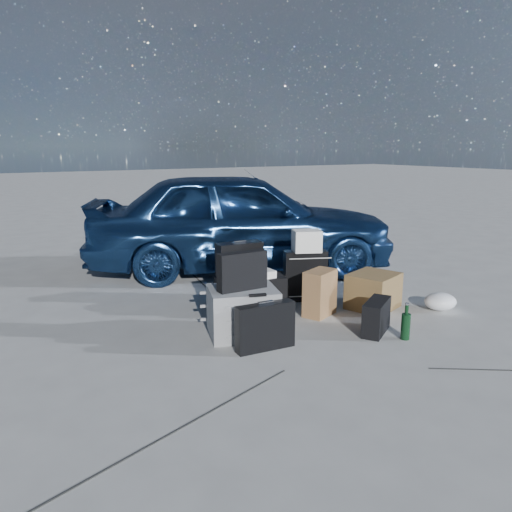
{
  "coord_description": "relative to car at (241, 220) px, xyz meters",
  "views": [
    {
      "loc": [
        -2.55,
        -2.92,
        1.56
      ],
      "look_at": [
        -0.23,
        0.85,
        0.58
      ],
      "focal_mm": 35.0,
      "sensor_mm": 36.0,
      "label": 1
    }
  ],
  "objects": [
    {
      "name": "laptop_bag",
      "position": [
        -1.13,
        -1.99,
        -0.08
      ],
      "size": [
        0.42,
        0.11,
        0.32
      ],
      "primitive_type": "cube",
      "rotation": [
        0.0,
        0.0,
        -0.02
      ],
      "color": "black",
      "rests_on": "pelican_case"
    },
    {
      "name": "messenger_bag",
      "position": [
        -0.12,
        -2.53,
        -0.5
      ],
      "size": [
        0.43,
        0.34,
        0.28
      ],
      "primitive_type": "cube",
      "rotation": [
        0.0,
        0.0,
        0.55
      ],
      "color": "black",
      "rests_on": "ground"
    },
    {
      "name": "ground",
      "position": [
        -0.56,
        -2.51,
        -0.64
      ],
      "size": [
        60.0,
        60.0,
        0.0
      ],
      "primitive_type": "plane",
      "color": "#B2B2AD",
      "rests_on": "ground"
    },
    {
      "name": "kraft_bag",
      "position": [
        -0.25,
        -1.92,
        -0.43
      ],
      "size": [
        0.37,
        0.3,
        0.43
      ],
      "primitive_type": "cube",
      "rotation": [
        0.0,
        0.0,
        0.39
      ],
      "color": "#AB7C4A",
      "rests_on": "ground"
    },
    {
      "name": "cardboard_box",
      "position": [
        0.34,
        -2.02,
        -0.47
      ],
      "size": [
        0.56,
        0.53,
        0.34
      ],
      "primitive_type": "cube",
      "rotation": [
        0.0,
        0.0,
        0.32
      ],
      "color": "brown",
      "rests_on": "ground"
    },
    {
      "name": "flat_box_black",
      "position": [
        -0.73,
        -1.44,
        -0.21
      ],
      "size": [
        0.32,
        0.27,
        0.06
      ],
      "primitive_type": "cube",
      "rotation": [
        0.0,
        0.0,
        0.25
      ],
      "color": "black",
      "rests_on": "flat_box_white"
    },
    {
      "name": "green_bottle",
      "position": [
        -0.02,
        -2.76,
        -0.49
      ],
      "size": [
        0.09,
        0.09,
        0.3
      ],
      "primitive_type": "cylinder",
      "rotation": [
        0.0,
        0.0,
        -0.23
      ],
      "color": "black",
      "rests_on": "ground"
    },
    {
      "name": "plastic_bag",
      "position": [
        0.85,
        -2.42,
        -0.56
      ],
      "size": [
        0.38,
        0.36,
        0.17
      ],
      "primitive_type": "ellipsoid",
      "rotation": [
        0.0,
        0.0,
        -0.39
      ],
      "color": "white",
      "rests_on": "ground"
    },
    {
      "name": "car",
      "position": [
        0.0,
        0.0,
        0.0
      ],
      "size": [
        4.06,
        2.92,
        1.28
      ],
      "primitive_type": "imported",
      "rotation": [
        0.0,
        0.0,
        1.15
      ],
      "color": "navy",
      "rests_on": "ground"
    },
    {
      "name": "flat_box_white",
      "position": [
        -0.73,
        -1.46,
        -0.28
      ],
      "size": [
        0.41,
        0.31,
        0.07
      ],
      "primitive_type": "cube",
      "rotation": [
        0.0,
        0.0,
        -0.02
      ],
      "color": "white",
      "rests_on": "duffel_bag"
    },
    {
      "name": "suitcase_right",
      "position": [
        -0.08,
        -1.46,
        -0.38
      ],
      "size": [
        0.46,
        0.32,
        0.52
      ],
      "primitive_type": "cube",
      "rotation": [
        0.0,
        0.0,
        -0.42
      ],
      "color": "black",
      "rests_on": "ground"
    },
    {
      "name": "white_carton",
      "position": [
        -0.08,
        -1.48,
        -0.01
      ],
      "size": [
        0.34,
        0.31,
        0.22
      ],
      "primitive_type": "cube",
      "rotation": [
        0.0,
        0.0,
        -0.41
      ],
      "color": "white",
      "rests_on": "suitcase_right"
    },
    {
      "name": "suitcase_left",
      "position": [
        -0.67,
        -1.13,
        -0.34
      ],
      "size": [
        0.48,
        0.21,
        0.61
      ],
      "primitive_type": "cube",
      "rotation": [
        0.0,
        0.0,
        -0.09
      ],
      "color": "black",
      "rests_on": "ground"
    },
    {
      "name": "duffel_bag",
      "position": [
        -0.73,
        -1.45,
        -0.48
      ],
      "size": [
        0.72,
        0.46,
        0.33
      ],
      "primitive_type": "cube",
      "rotation": [
        0.0,
        0.0,
        -0.28
      ],
      "color": "black",
      "rests_on": "ground"
    },
    {
      "name": "pelican_case",
      "position": [
        -1.12,
        -1.97,
        -0.44
      ],
      "size": [
        0.67,
        0.61,
        0.4
      ],
      "primitive_type": "cube",
      "rotation": [
        0.0,
        0.0,
        -0.33
      ],
      "color": "#95979A",
      "rests_on": "ground"
    },
    {
      "name": "briefcase",
      "position": [
        -1.12,
        -2.33,
        -0.46
      ],
      "size": [
        0.49,
        0.15,
        0.37
      ],
      "primitive_type": "cube",
      "rotation": [
        0.0,
        0.0,
        -0.09
      ],
      "color": "black",
      "rests_on": "ground"
    }
  ]
}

